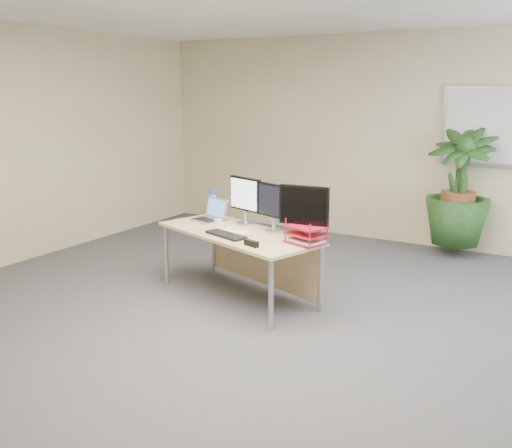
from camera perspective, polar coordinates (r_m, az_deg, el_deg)
The scene contains 17 objects.
floor at distance 4.43m, azimuth -2.56°, elevation -13.28°, with size 8.00×8.00×0.00m, color #434347.
back_wall at distance 7.66m, azimuth 14.03°, elevation 8.18°, with size 7.00×0.04×2.70m, color #C3B18A.
whiteboard at distance 7.36m, azimuth 23.12°, elevation 8.89°, with size 1.30×0.04×0.95m.
desk at distance 5.55m, azimuth -1.09°, elevation -1.99°, with size 1.84×1.21×0.65m.
floor_plant at distance 7.24m, azimuth 19.57°, elevation 2.74°, with size 0.84×0.84×1.50m, color #1A3D16.
monitor_left at distance 5.70m, azimuth -1.09°, elevation 2.65°, with size 0.42×0.20×0.48m.
monitor_right at distance 5.41m, azimuth 1.79°, elevation 1.96°, with size 0.41×0.19×0.46m.
monitor_dark at distance 5.05m, azimuth 4.81°, elevation 1.41°, with size 0.46×0.21×0.51m.
laptop at distance 5.94m, azimuth -4.57°, elevation 0.92°, with size 0.39×0.36×0.23m.
keyboard at distance 5.30m, azimuth -3.02°, elevation -1.10°, with size 0.45×0.15×0.02m, color black.
coffee_mug at distance 5.63m, azimuth -3.80°, elevation 0.06°, with size 0.11×0.08×0.09m.
spiral_notebook at distance 5.45m, azimuth -2.32°, elevation -0.75°, with size 0.29×0.22×0.01m, color white.
orange_pen at distance 5.49m, azimuth -2.04°, elevation -0.54°, with size 0.01×0.01×0.14m, color orange.
yellow_highlighter at distance 5.28m, azimuth -0.95°, elevation -1.17°, with size 0.02×0.02×0.12m, color yellow.
water_bottle at distance 6.14m, azimuth -4.33°, elevation 2.11°, with size 0.08×0.08×0.29m.
letter_tray at distance 5.05m, azimuth 5.03°, elevation -1.19°, with size 0.39×0.34×0.15m.
stapler at distance 4.95m, azimuth -0.47°, elevation -1.94°, with size 0.16×0.04×0.05m, color black.
Camera 1 is at (2.18, -3.31, 1.98)m, focal length 40.00 mm.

